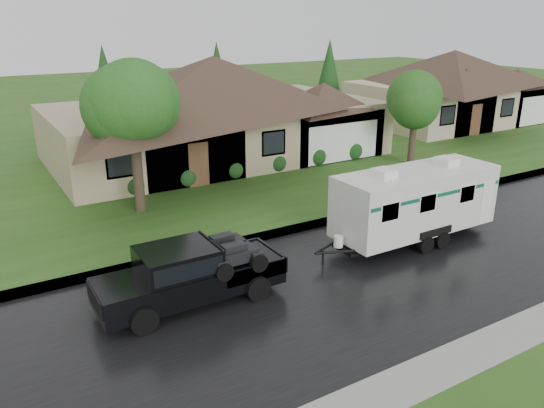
{
  "coord_description": "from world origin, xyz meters",
  "views": [
    {
      "loc": [
        -10.69,
        -13.51,
        7.78
      ],
      "look_at": [
        -1.4,
        2.0,
        1.38
      ],
      "focal_mm": 35.0,
      "sensor_mm": 36.0,
      "label": 1
    }
  ],
  "objects": [
    {
      "name": "lawn",
      "position": [
        0.0,
        15.0,
        0.07
      ],
      "size": [
        140.0,
        26.0,
        0.15
      ],
      "primitive_type": "cube",
      "color": "#294F18",
      "rests_on": "ground"
    },
    {
      "name": "road",
      "position": [
        0.0,
        -2.0,
        0.01
      ],
      "size": [
        140.0,
        8.0,
        0.01
      ],
      "primitive_type": "cube",
      "color": "black",
      "rests_on": "ground"
    },
    {
      "name": "curb",
      "position": [
        0.0,
        2.25,
        0.07
      ],
      "size": [
        140.0,
        0.5,
        0.15
      ],
      "primitive_type": "cube",
      "color": "gray",
      "rests_on": "ground"
    },
    {
      "name": "tree_left_green",
      "position": [
        -4.72,
        7.1,
        4.5
      ],
      "size": [
        3.79,
        3.79,
        6.27
      ],
      "color": "#382B1E",
      "rests_on": "lawn"
    },
    {
      "name": "shrub_row",
      "position": [
        2.0,
        9.3,
        0.65
      ],
      "size": [
        13.6,
        1.0,
        1.0
      ],
      "color": "#143814",
      "rests_on": "lawn"
    },
    {
      "name": "house_neighbor",
      "position": [
        22.27,
        14.34,
        3.32
      ],
      "size": [
        15.12,
        9.72,
        6.45
      ],
      "color": "tan",
      "rests_on": "lawn"
    },
    {
      "name": "travel_trailer",
      "position": [
        2.96,
        -0.74,
        1.56
      ],
      "size": [
        6.57,
        2.31,
        2.95
      ],
      "color": "silver",
      "rests_on": "ground"
    },
    {
      "name": "house_main",
      "position": [
        2.29,
        13.84,
        3.59
      ],
      "size": [
        19.44,
        10.8,
        6.9
      ],
      "color": "tan",
      "rests_on": "lawn"
    },
    {
      "name": "ground",
      "position": [
        0.0,
        0.0,
        0.0
      ],
      "size": [
        140.0,
        140.0,
        0.0
      ],
      "primitive_type": "plane",
      "color": "#294F18",
      "rests_on": "ground"
    },
    {
      "name": "pickup_truck",
      "position": [
        -5.83,
        -0.74,
        0.95
      ],
      "size": [
        5.33,
        2.02,
        1.78
      ],
      "color": "black",
      "rests_on": "ground"
    },
    {
      "name": "tree_right_green",
      "position": [
        10.24,
        6.67,
        3.58
      ],
      "size": [
        2.99,
        2.99,
        4.96
      ],
      "color": "#382B1E",
      "rests_on": "lawn"
    }
  ]
}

